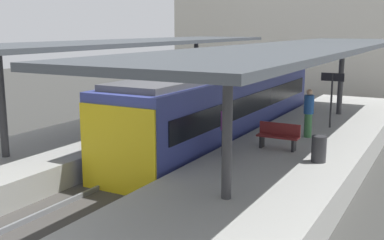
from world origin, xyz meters
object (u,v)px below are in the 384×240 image
at_px(litter_bin, 319,149).
at_px(platform_sign, 332,88).
at_px(passenger_far_end, 226,129).
at_px(commuter_train, 225,106).
at_px(passenger_near_bench, 309,112).
at_px(platform_bench, 279,135).
at_px(passenger_mid_platform, 134,97).

bearing_deg(litter_bin, platform_sign, 99.03).
distance_m(platform_sign, passenger_far_end, 6.24).
bearing_deg(commuter_train, passenger_far_end, -64.62).
distance_m(litter_bin, passenger_near_bench, 3.34).
distance_m(commuter_train, passenger_far_end, 5.15).
bearing_deg(litter_bin, platform_bench, 149.75).
height_order(commuter_train, passenger_near_bench, commuter_train).
bearing_deg(passenger_mid_platform, litter_bin, -20.48).
xyz_separation_m(litter_bin, passenger_near_bench, (-1.17, 3.08, 0.53)).
distance_m(commuter_train, platform_bench, 4.56).
bearing_deg(passenger_far_end, litter_bin, 14.16).
distance_m(platform_bench, passenger_near_bench, 2.25).
distance_m(commuter_train, platform_sign, 4.40).
bearing_deg(commuter_train, platform_bench, -41.99).
bearing_deg(litter_bin, passenger_far_end, -165.84).
bearing_deg(platform_sign, passenger_near_bench, -99.10).
xyz_separation_m(platform_bench, passenger_mid_platform, (-7.69, 2.54, 0.40)).
bearing_deg(passenger_near_bench, commuter_train, 166.94).
xyz_separation_m(platform_sign, passenger_mid_platform, (-8.43, -1.74, -0.76)).
relative_size(commuter_train, passenger_near_bench, 8.27).
xyz_separation_m(commuter_train, litter_bin, (4.95, -3.96, -0.33)).
distance_m(litter_bin, passenger_far_end, 2.86).
relative_size(platform_sign, litter_bin, 2.76).
bearing_deg(platform_sign, passenger_far_end, -108.04).
xyz_separation_m(commuter_train, passenger_far_end, (2.21, -4.65, 0.12)).
relative_size(commuter_train, litter_bin, 18.43).
height_order(commuter_train, passenger_far_end, commuter_train).
distance_m(commuter_train, litter_bin, 6.35).
relative_size(platform_bench, passenger_mid_platform, 0.84).
distance_m(commuter_train, passenger_near_bench, 3.89).
xyz_separation_m(passenger_near_bench, passenger_far_end, (-1.58, -3.77, -0.08)).
height_order(platform_sign, litter_bin, platform_sign).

